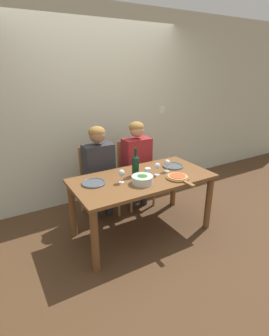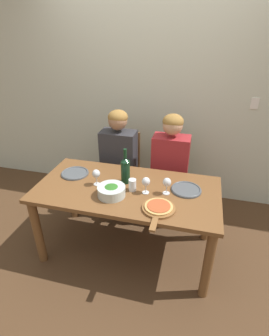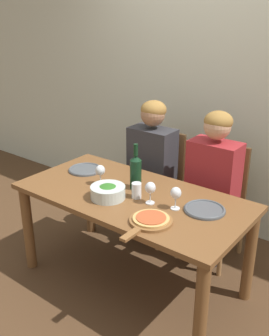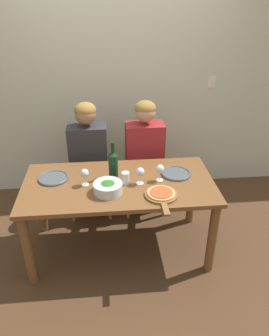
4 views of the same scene
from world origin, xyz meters
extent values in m
plane|color=#4C331E|center=(0.00, 0.00, 0.00)|extent=(40.00, 40.00, 0.00)
cube|color=beige|center=(0.00, 1.19, 1.35)|extent=(10.00, 0.05, 2.70)
cube|color=white|center=(1.10, 1.16, 1.25)|extent=(0.08, 0.01, 0.12)
cube|color=brown|center=(0.00, 0.00, 0.70)|extent=(1.61, 0.80, 0.04)
cylinder|color=brown|center=(-0.75, -0.34, 0.34)|extent=(0.08, 0.08, 0.69)
cylinder|color=brown|center=(0.75, -0.34, 0.34)|extent=(0.08, 0.08, 0.69)
cylinder|color=brown|center=(-0.75, 0.34, 0.34)|extent=(0.08, 0.08, 0.69)
cylinder|color=brown|center=(0.75, 0.34, 0.34)|extent=(0.08, 0.08, 0.69)
cube|color=#9E7042|center=(-0.27, 0.65, 0.44)|extent=(0.42, 0.42, 0.04)
cube|color=#9E7042|center=(-0.27, 0.84, 0.69)|extent=(0.38, 0.03, 0.47)
cylinder|color=#9E7042|center=(-0.46, 0.46, 0.21)|extent=(0.04, 0.04, 0.42)
cylinder|color=#9E7042|center=(-0.08, 0.46, 0.21)|extent=(0.04, 0.04, 0.42)
cylinder|color=#9E7042|center=(-0.46, 0.84, 0.21)|extent=(0.04, 0.04, 0.42)
cylinder|color=#9E7042|center=(-0.08, 0.84, 0.21)|extent=(0.04, 0.04, 0.42)
cube|color=#9E7042|center=(0.30, 0.65, 0.44)|extent=(0.42, 0.42, 0.04)
cube|color=#9E7042|center=(0.30, 0.84, 0.69)|extent=(0.38, 0.03, 0.47)
cylinder|color=#9E7042|center=(0.11, 0.46, 0.21)|extent=(0.04, 0.04, 0.42)
cylinder|color=#9E7042|center=(0.49, 0.46, 0.21)|extent=(0.04, 0.04, 0.42)
cylinder|color=#9E7042|center=(0.11, 0.84, 0.21)|extent=(0.04, 0.04, 0.42)
cylinder|color=#9E7042|center=(0.49, 0.84, 0.21)|extent=(0.04, 0.04, 0.42)
cylinder|color=#28282D|center=(-0.36, 0.57, 0.23)|extent=(0.10, 0.10, 0.46)
cylinder|color=#28282D|center=(-0.18, 0.57, 0.23)|extent=(0.10, 0.10, 0.46)
cube|color=#2D2D33|center=(-0.27, 0.63, 0.73)|extent=(0.38, 0.22, 0.54)
cylinder|color=#2D2D33|center=(-0.47, 0.38, 0.58)|extent=(0.07, 0.31, 0.14)
cylinder|color=#2D2D33|center=(-0.07, 0.38, 0.58)|extent=(0.07, 0.31, 0.14)
sphere|color=#9E7051|center=(-0.27, 0.63, 1.12)|extent=(0.20, 0.20, 0.20)
ellipsoid|color=olive|center=(-0.27, 0.64, 1.15)|extent=(0.21, 0.21, 0.15)
cylinder|color=#28282D|center=(0.21, 0.57, 0.23)|extent=(0.10, 0.10, 0.46)
cylinder|color=#28282D|center=(0.39, 0.57, 0.23)|extent=(0.10, 0.10, 0.46)
cube|color=maroon|center=(0.30, 0.63, 0.73)|extent=(0.38, 0.22, 0.54)
cylinder|color=maroon|center=(0.10, 0.38, 0.58)|extent=(0.07, 0.31, 0.14)
cylinder|color=maroon|center=(0.50, 0.38, 0.58)|extent=(0.07, 0.31, 0.14)
sphere|color=tan|center=(0.30, 0.63, 1.12)|extent=(0.20, 0.20, 0.20)
ellipsoid|color=olive|center=(0.30, 0.64, 1.15)|extent=(0.21, 0.21, 0.15)
cylinder|color=black|center=(-0.04, 0.09, 0.83)|extent=(0.08, 0.08, 0.21)
cone|color=black|center=(-0.04, 0.09, 0.95)|extent=(0.08, 0.08, 0.03)
cylinder|color=black|center=(-0.04, 0.09, 1.01)|extent=(0.03, 0.03, 0.08)
cylinder|color=silver|center=(-0.09, -0.14, 0.77)|extent=(0.24, 0.24, 0.09)
ellipsoid|color=#2D6B23|center=(-0.09, -0.14, 0.77)|extent=(0.19, 0.19, 0.09)
cylinder|color=#4C5156|center=(-0.55, 0.11, 0.73)|extent=(0.26, 0.26, 0.01)
torus|color=#4C5156|center=(-0.55, 0.11, 0.73)|extent=(0.26, 0.26, 0.02)
cylinder|color=#4C5156|center=(0.51, 0.09, 0.73)|extent=(0.26, 0.26, 0.01)
torus|color=#4C5156|center=(0.51, 0.09, 0.73)|extent=(0.26, 0.26, 0.02)
cylinder|color=brown|center=(0.32, -0.23, 0.73)|extent=(0.26, 0.26, 0.02)
cube|color=brown|center=(0.32, -0.43, 0.73)|extent=(0.04, 0.14, 0.02)
cylinder|color=tan|center=(0.32, -0.23, 0.75)|extent=(0.22, 0.22, 0.01)
cylinder|color=#AD4C28|center=(0.32, -0.23, 0.75)|extent=(0.18, 0.18, 0.01)
cylinder|color=silver|center=(-0.28, -0.01, 0.73)|extent=(0.06, 0.06, 0.01)
cylinder|color=silver|center=(-0.28, -0.01, 0.77)|extent=(0.01, 0.01, 0.07)
ellipsoid|color=silver|center=(-0.28, -0.01, 0.84)|extent=(0.07, 0.07, 0.08)
ellipsoid|color=maroon|center=(-0.28, -0.01, 0.82)|extent=(0.06, 0.06, 0.03)
cylinder|color=silver|center=(0.35, 0.00, 0.73)|extent=(0.06, 0.06, 0.01)
cylinder|color=silver|center=(0.35, 0.00, 0.77)|extent=(0.01, 0.01, 0.07)
ellipsoid|color=silver|center=(0.35, 0.00, 0.84)|extent=(0.07, 0.07, 0.08)
ellipsoid|color=maroon|center=(0.35, 0.00, 0.82)|extent=(0.06, 0.06, 0.03)
cylinder|color=silver|center=(0.18, -0.03, 0.73)|extent=(0.06, 0.06, 0.01)
cylinder|color=silver|center=(0.18, -0.03, 0.77)|extent=(0.01, 0.01, 0.07)
ellipsoid|color=silver|center=(0.18, -0.03, 0.84)|extent=(0.07, 0.07, 0.08)
ellipsoid|color=maroon|center=(0.18, -0.03, 0.82)|extent=(0.06, 0.06, 0.03)
cylinder|color=silver|center=(0.06, -0.02, 0.78)|extent=(0.07, 0.07, 0.11)
camera|label=1|loc=(-1.48, -2.33, 1.90)|focal=28.00mm
camera|label=2|loc=(0.55, -1.87, 1.98)|focal=28.00mm
camera|label=3|loc=(1.50, -1.92, 1.91)|focal=42.00mm
camera|label=4|loc=(-0.09, -2.36, 2.16)|focal=35.00mm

